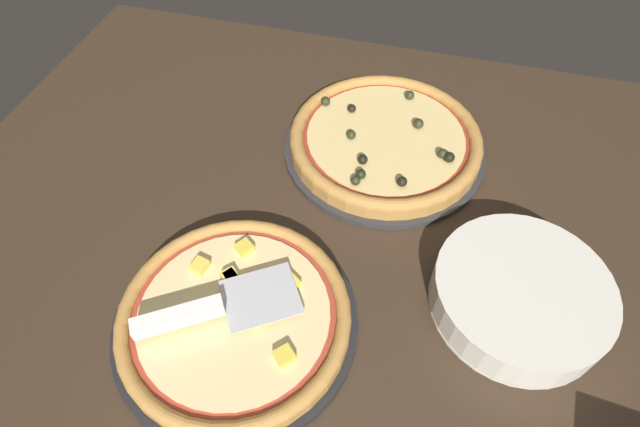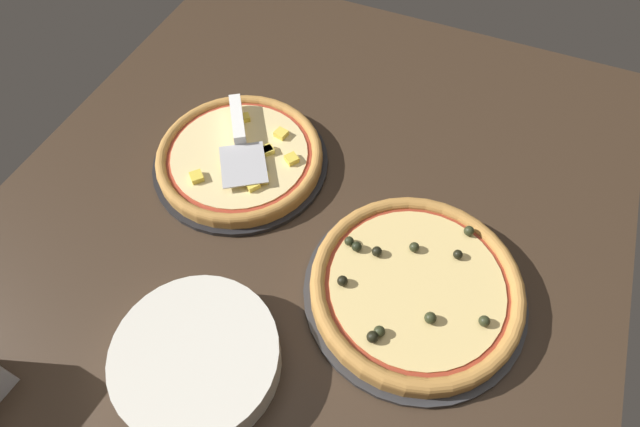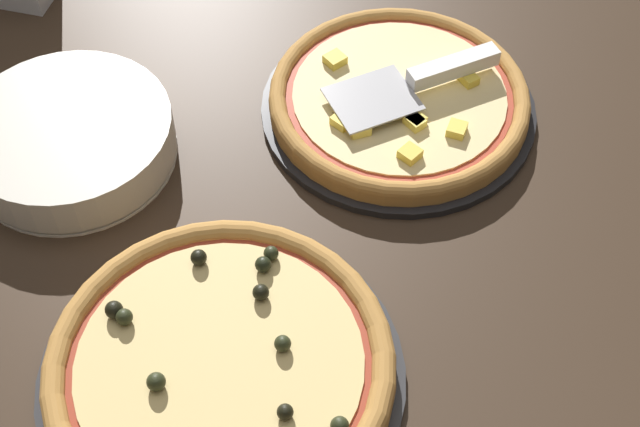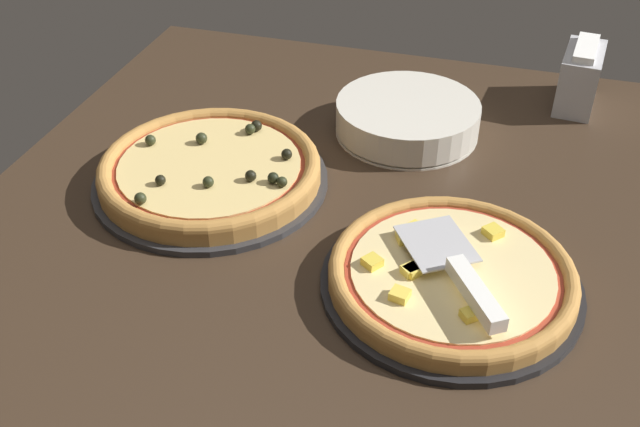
% 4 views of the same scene
% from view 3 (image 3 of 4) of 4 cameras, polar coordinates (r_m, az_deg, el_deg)
% --- Properties ---
extents(ground_plane, '(1.24, 1.09, 0.04)m').
position_cam_3_polar(ground_plane, '(1.00, 1.38, -0.38)').
color(ground_plane, '#38281C').
extents(pizza_pan_front, '(0.33, 0.33, 0.01)m').
position_cam_3_polar(pizza_pan_front, '(1.09, 5.01, 6.69)').
color(pizza_pan_front, black).
rests_on(pizza_pan_front, ground_plane).
extents(pizza_front, '(0.31, 0.31, 0.03)m').
position_cam_3_polar(pizza_front, '(1.07, 5.07, 7.38)').
color(pizza_front, '#B77F3D').
rests_on(pizza_front, pizza_pan_front).
extents(pizza_pan_back, '(0.35, 0.35, 0.01)m').
position_cam_3_polar(pizza_pan_back, '(0.88, -6.28, -10.33)').
color(pizza_pan_back, '#2D2D30').
rests_on(pizza_pan_back, ground_plane).
extents(pizza_back, '(0.33, 0.33, 0.04)m').
position_cam_3_polar(pizza_back, '(0.86, -6.41, -9.64)').
color(pizza_back, '#B77F3D').
rests_on(pizza_back, pizza_pan_back).
extents(serving_spatula, '(0.21, 0.16, 0.02)m').
position_cam_3_polar(serving_spatula, '(1.07, 7.17, 8.77)').
color(serving_spatula, '#B7B7BC').
rests_on(serving_spatula, pizza_front).
extents(plate_stack, '(0.24, 0.24, 0.06)m').
position_cam_3_polar(plate_stack, '(1.06, -15.70, 4.59)').
color(plate_stack, silver).
rests_on(plate_stack, ground_plane).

